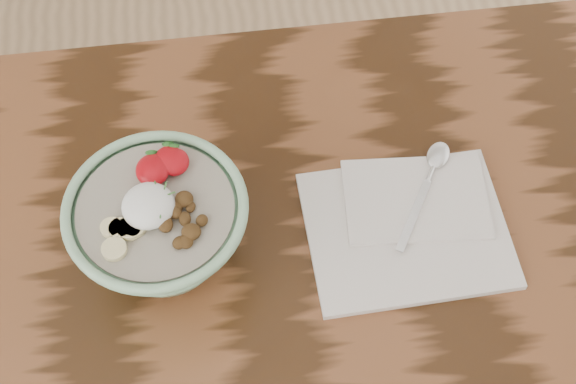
# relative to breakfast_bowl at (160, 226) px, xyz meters

# --- Properties ---
(table) EXTENTS (1.60, 0.90, 0.75)m
(table) POSITION_rel_breakfast_bowl_xyz_m (-0.09, -0.11, -0.16)
(table) COLOR #351D0D
(table) RESTS_ON ground
(breakfast_bowl) EXTENTS (0.20, 0.20, 0.14)m
(breakfast_bowl) POSITION_rel_breakfast_bowl_xyz_m (0.00, 0.00, 0.00)
(breakfast_bowl) COLOR #92C59B
(breakfast_bowl) RESTS_ON table
(napkin) EXTENTS (0.25, 0.20, 0.01)m
(napkin) POSITION_rel_breakfast_bowl_xyz_m (0.29, 0.00, -0.06)
(napkin) COLOR silver
(napkin) RESTS_ON table
(spoon) EXTENTS (0.10, 0.15, 0.01)m
(spoon) POSITION_rel_breakfast_bowl_xyz_m (0.34, 0.07, -0.05)
(spoon) COLOR silver
(spoon) RESTS_ON napkin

